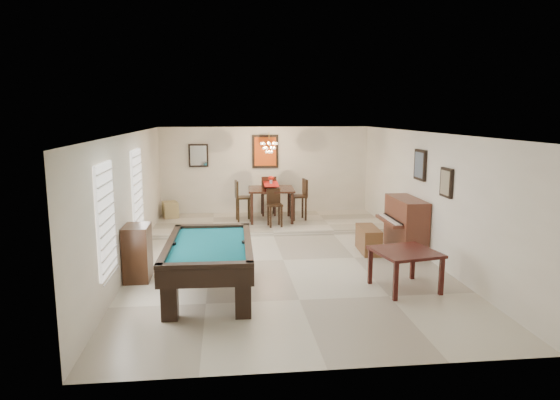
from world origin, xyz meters
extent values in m
cube|color=beige|center=(0.00, 0.00, -0.01)|extent=(6.00, 9.00, 0.02)
cube|color=silver|center=(0.00, 4.50, 1.30)|extent=(6.00, 0.04, 2.60)
cube|color=silver|center=(0.00, -4.50, 1.30)|extent=(6.00, 0.04, 2.60)
cube|color=silver|center=(-3.00, 0.00, 1.30)|extent=(0.04, 9.00, 2.60)
cube|color=silver|center=(3.00, 0.00, 1.30)|extent=(0.04, 9.00, 2.60)
cube|color=white|center=(0.00, 0.00, 2.60)|extent=(6.00, 9.00, 0.04)
cube|color=beige|center=(0.00, 3.25, 0.06)|extent=(6.00, 2.50, 0.12)
cube|color=white|center=(-2.97, -2.20, 1.40)|extent=(0.06, 1.00, 1.70)
cube|color=white|center=(-2.97, 0.60, 1.40)|extent=(0.06, 1.00, 1.70)
cube|color=brown|center=(1.92, 0.41, 0.27)|extent=(0.43, 0.99, 0.54)
cube|color=black|center=(-2.76, -0.91, 0.50)|extent=(0.45, 0.67, 1.00)
cube|color=tan|center=(-2.69, 4.02, 0.34)|extent=(0.51, 0.57, 0.44)
cube|color=#D84C14|center=(0.00, 4.46, 1.90)|extent=(0.75, 0.06, 0.95)
cube|color=white|center=(-1.90, 4.46, 1.80)|extent=(0.55, 0.06, 0.65)
cube|color=slate|center=(2.96, 0.30, 1.90)|extent=(0.06, 0.55, 0.65)
cube|color=gray|center=(2.96, -1.00, 1.70)|extent=(0.06, 0.45, 0.55)
camera|label=1|loc=(-1.16, -9.84, 2.98)|focal=32.00mm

